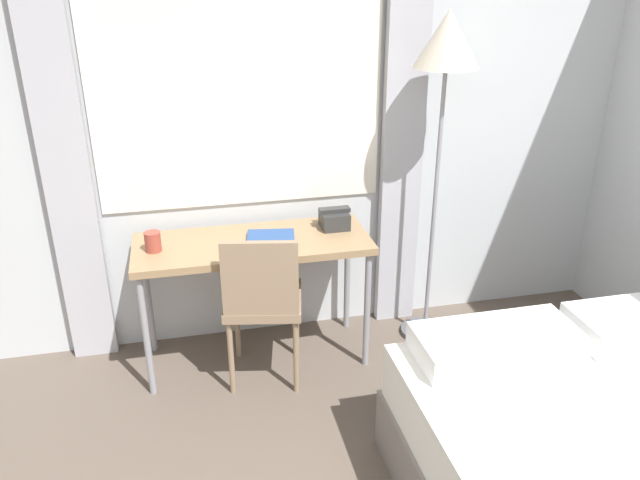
{
  "coord_description": "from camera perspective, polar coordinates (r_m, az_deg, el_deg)",
  "views": [
    {
      "loc": [
        -0.71,
        -0.37,
        2.11
      ],
      "look_at": [
        -0.1,
        2.28,
        0.89
      ],
      "focal_mm": 35.0,
      "sensor_mm": 36.0,
      "label": 1
    }
  ],
  "objects": [
    {
      "name": "desk_chair",
      "position": [
        3.26,
        -5.27,
        -5.24
      ],
      "size": [
        0.47,
        0.47,
        0.89
      ],
      "rotation": [
        0.0,
        0.0,
        -0.2
      ],
      "color": "#8C7259",
      "rests_on": "ground_plane"
    },
    {
      "name": "standing_lamp",
      "position": [
        3.4,
        11.42,
        15.22
      ],
      "size": [
        0.34,
        0.34,
        1.9
      ],
      "color": "#4C4C51",
      "rests_on": "ground_plane"
    },
    {
      "name": "wall_back_with_window",
      "position": [
        3.52,
        -1.95,
        11.69
      ],
      "size": [
        4.77,
        0.13,
        2.7
      ],
      "color": "silver",
      "rests_on": "ground_plane"
    },
    {
      "name": "mug",
      "position": [
        3.32,
        -15.03,
        -0.14
      ],
      "size": [
        0.08,
        0.08,
        0.1
      ],
      "color": "#993F33",
      "rests_on": "desk"
    },
    {
      "name": "telephone",
      "position": [
        3.49,
        1.32,
        1.96
      ],
      "size": [
        0.17,
        0.16,
        0.12
      ],
      "color": "#2D2D2D",
      "rests_on": "desk"
    },
    {
      "name": "book",
      "position": [
        3.35,
        -4.52,
        0.21
      ],
      "size": [
        0.28,
        0.23,
        0.02
      ],
      "rotation": [
        0.0,
        0.0,
        -0.16
      ],
      "color": "navy",
      "rests_on": "desk"
    },
    {
      "name": "desk",
      "position": [
        3.39,
        -6.14,
        -1.09
      ],
      "size": [
        1.26,
        0.5,
        0.74
      ],
      "color": "#937551",
      "rests_on": "ground_plane"
    }
  ]
}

